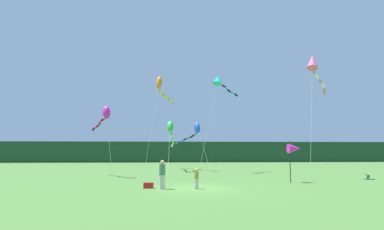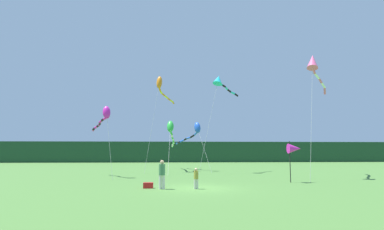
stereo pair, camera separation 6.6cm
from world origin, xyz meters
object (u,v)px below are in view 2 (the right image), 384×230
kite_orange (161,87)px  kite_cyan (220,81)px  kite_blue (194,131)px  cooler_box (148,185)px  kite_magenta (104,116)px  banner_flag_pole (294,149)px  kite_rainbow (314,66)px  person_adult (162,173)px  person_child (196,177)px  kite_green (171,131)px

kite_orange → kite_cyan: bearing=-25.1°
kite_orange → kite_blue: 6.25m
cooler_box → kite_cyan: kite_cyan is taller
kite_magenta → kite_cyan: size_ratio=0.59×
banner_flag_pole → kite_rainbow: bearing=46.2°
cooler_box → kite_blue: kite_blue is taller
person_adult → kite_blue: kite_blue is taller
person_child → cooler_box: person_child is taller
banner_flag_pole → kite_magenta: bearing=159.4°
kite_rainbow → kite_blue: bearing=131.8°
person_adult → kite_magenta: size_ratio=0.27×
kite_magenta → kite_cyan: 12.74m
kite_rainbow → person_child: bearing=-147.0°
cooler_box → kite_orange: kite_orange is taller
kite_magenta → cooler_box: bearing=-61.9°
kite_rainbow → kite_orange: (-13.20, 10.06, 0.06)m
kite_cyan → kite_blue: size_ratio=1.21×
cooler_box → kite_green: size_ratio=0.05×
kite_magenta → kite_green: bearing=52.6°
person_adult → person_child: person_adult is taller
person_child → kite_orange: kite_orange is taller
kite_rainbow → kite_magenta: size_ratio=1.72×
cooler_box → kite_blue: 17.83m
cooler_box → kite_blue: (3.95, 16.84, 4.31)m
person_adult → banner_flag_pole: size_ratio=0.58×
person_child → banner_flag_pole: 8.15m
kite_rainbow → kite_green: size_ratio=0.91×
person_child → kite_green: (-1.48, 16.26, 3.73)m
person_adult → cooler_box: size_ratio=2.86×
person_adult → kite_rainbow: kite_rainbow is taller
kite_orange → kite_magenta: kite_orange is taller
banner_flag_pole → kite_cyan: bearing=108.8°
cooler_box → kite_orange: bearing=89.4°
banner_flag_pole → kite_blue: (-6.08, 14.03, 2.14)m
kite_cyan → kite_orange: bearing=154.9°
person_child → banner_flag_pole: size_ratio=0.42×
cooler_box → banner_flag_pole: 10.63m
kite_rainbow → kite_orange: size_ratio=0.98×
kite_green → kite_magenta: size_ratio=1.88×
banner_flag_pole → kite_cyan: (-3.63, 10.65, 7.18)m
person_child → person_adult: bearing=177.9°
person_child → kite_magenta: size_ratio=0.20×
kite_rainbow → kite_magenta: 18.35m
cooler_box → kite_magenta: 10.58m
person_adult → banner_flag_pole: bearing=19.7°
kite_orange → kite_blue: bearing=7.2°
cooler_box → banner_flag_pole: (10.03, 2.80, 2.17)m
kite_orange → kite_green: kite_orange is taller
person_child → cooler_box: bearing=168.4°
kite_green → person_adult: bearing=-91.8°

